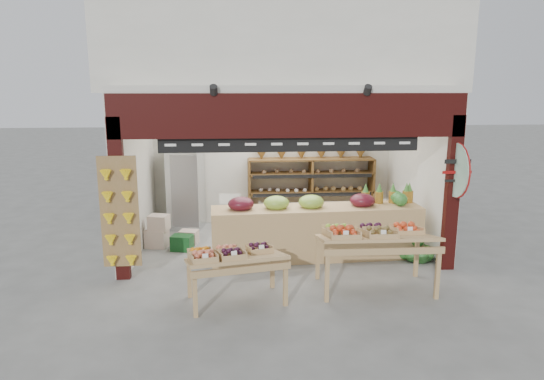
{
  "coord_description": "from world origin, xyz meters",
  "views": [
    {
      "loc": [
        -0.92,
        -8.74,
        3.1
      ],
      "look_at": [
        -0.23,
        -0.2,
        1.27
      ],
      "focal_mm": 32.0,
      "sensor_mm": 36.0,
      "label": 1
    }
  ],
  "objects_px": {
    "refrigerator": "(186,188)",
    "mid_counter": "(316,230)",
    "display_table_left": "(229,256)",
    "display_table_right": "(371,235)",
    "cardboard_stack": "(170,235)",
    "watermelon_pile": "(416,250)",
    "back_shelving": "(311,175)"
  },
  "relations": [
    {
      "from": "watermelon_pile",
      "to": "cardboard_stack",
      "type": "bearing_deg",
      "value": 166.87
    },
    {
      "from": "mid_counter",
      "to": "refrigerator",
      "type": "bearing_deg",
      "value": 139.77
    },
    {
      "from": "back_shelving",
      "to": "mid_counter",
      "type": "bearing_deg",
      "value": -96.7
    },
    {
      "from": "refrigerator",
      "to": "display_table_right",
      "type": "height_order",
      "value": "refrigerator"
    },
    {
      "from": "display_table_left",
      "to": "refrigerator",
      "type": "bearing_deg",
      "value": 103.82
    },
    {
      "from": "mid_counter",
      "to": "display_table_right",
      "type": "height_order",
      "value": "mid_counter"
    },
    {
      "from": "refrigerator",
      "to": "watermelon_pile",
      "type": "bearing_deg",
      "value": -18.14
    },
    {
      "from": "cardboard_stack",
      "to": "mid_counter",
      "type": "xyz_separation_m",
      "value": [
        2.76,
        -0.8,
        0.29
      ]
    },
    {
      "from": "refrigerator",
      "to": "cardboard_stack",
      "type": "height_order",
      "value": "refrigerator"
    },
    {
      "from": "back_shelving",
      "to": "display_table_left",
      "type": "distance_m",
      "value": 4.47
    },
    {
      "from": "watermelon_pile",
      "to": "display_table_left",
      "type": "bearing_deg",
      "value": -155.85
    },
    {
      "from": "mid_counter",
      "to": "watermelon_pile",
      "type": "distance_m",
      "value": 1.86
    },
    {
      "from": "refrigerator",
      "to": "cardboard_stack",
      "type": "bearing_deg",
      "value": -88.38
    },
    {
      "from": "refrigerator",
      "to": "mid_counter",
      "type": "bearing_deg",
      "value": -29.36
    },
    {
      "from": "mid_counter",
      "to": "watermelon_pile",
      "type": "height_order",
      "value": "mid_counter"
    },
    {
      "from": "display_table_left",
      "to": "back_shelving",
      "type": "bearing_deg",
      "value": 65.54
    },
    {
      "from": "refrigerator",
      "to": "mid_counter",
      "type": "relative_size",
      "value": 0.47
    },
    {
      "from": "display_table_right",
      "to": "watermelon_pile",
      "type": "xyz_separation_m",
      "value": [
        1.21,
        1.19,
        -0.69
      ]
    },
    {
      "from": "back_shelving",
      "to": "mid_counter",
      "type": "distance_m",
      "value": 2.36
    },
    {
      "from": "back_shelving",
      "to": "mid_counter",
      "type": "height_order",
      "value": "back_shelving"
    },
    {
      "from": "cardboard_stack",
      "to": "watermelon_pile",
      "type": "bearing_deg",
      "value": -13.13
    },
    {
      "from": "display_table_left",
      "to": "watermelon_pile",
      "type": "distance_m",
      "value": 3.74
    },
    {
      "from": "cardboard_stack",
      "to": "display_table_left",
      "type": "xyz_separation_m",
      "value": [
        1.19,
        -2.58,
        0.47
      ]
    },
    {
      "from": "mid_counter",
      "to": "display_table_left",
      "type": "height_order",
      "value": "mid_counter"
    },
    {
      "from": "refrigerator",
      "to": "watermelon_pile",
      "type": "relative_size",
      "value": 2.69
    },
    {
      "from": "refrigerator",
      "to": "display_table_left",
      "type": "xyz_separation_m",
      "value": [
        0.97,
        -3.93,
        -0.2
      ]
    },
    {
      "from": "mid_counter",
      "to": "display_table_left",
      "type": "relative_size",
      "value": 2.5
    },
    {
      "from": "display_table_left",
      "to": "display_table_right",
      "type": "bearing_deg",
      "value": 8.5
    },
    {
      "from": "refrigerator",
      "to": "watermelon_pile",
      "type": "xyz_separation_m",
      "value": [
        4.35,
        -2.41,
        -0.72
      ]
    },
    {
      "from": "back_shelving",
      "to": "cardboard_stack",
      "type": "xyz_separation_m",
      "value": [
        -3.03,
        -1.46,
        -0.91
      ]
    },
    {
      "from": "refrigerator",
      "to": "display_table_right",
      "type": "distance_m",
      "value": 4.78
    },
    {
      "from": "back_shelving",
      "to": "watermelon_pile",
      "type": "xyz_separation_m",
      "value": [
        1.54,
        -2.53,
        -0.97
      ]
    }
  ]
}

